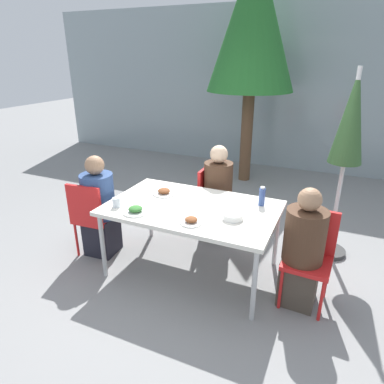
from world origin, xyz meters
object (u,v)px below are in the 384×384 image
at_px(closed_umbrella, 350,127).
at_px(bottle, 262,196).
at_px(drinking_cup, 116,202).
at_px(chair_left, 92,214).
at_px(salad_bowl, 233,216).
at_px(person_far, 218,196).
at_px(person_right, 303,252).
at_px(chair_right, 310,250).
at_px(tree_behind_left, 253,21).
at_px(chair_far, 213,197).
at_px(person_left, 99,209).

xyz_separation_m(closed_umbrella, bottle, (-0.68, -0.63, -0.61)).
distance_m(closed_umbrella, drinking_cup, 2.41).
distance_m(chair_left, closed_umbrella, 2.81).
xyz_separation_m(chair_left, salad_bowl, (1.57, 0.07, 0.26)).
relative_size(closed_umbrella, drinking_cup, 21.60).
relative_size(person_far, bottle, 6.01).
relative_size(person_right, drinking_cup, 11.94).
xyz_separation_m(closed_umbrella, salad_bowl, (-0.84, -1.04, -0.68)).
distance_m(chair_right, tree_behind_left, 3.88).
bearing_deg(tree_behind_left, person_far, -82.56).
distance_m(person_right, chair_far, 1.45).
height_order(chair_left, person_far, person_far).
distance_m(chair_left, chair_far, 1.42).
bearing_deg(salad_bowl, closed_umbrella, 51.02).
distance_m(chair_left, chair_right, 2.26).
bearing_deg(chair_far, salad_bowl, 29.63).
bearing_deg(closed_umbrella, chair_left, -155.29).
xyz_separation_m(person_left, chair_far, (0.98, 0.90, -0.03)).
relative_size(person_left, person_far, 0.98).
height_order(person_right, closed_umbrella, closed_umbrella).
relative_size(chair_far, closed_umbrella, 0.43).
xyz_separation_m(person_left, bottle, (1.69, 0.39, 0.29)).
bearing_deg(person_left, chair_right, -1.68).
height_order(person_left, bottle, person_left).
xyz_separation_m(person_far, drinking_cup, (-0.65, -1.08, 0.23)).
distance_m(chair_right, closed_umbrella, 1.32).
relative_size(chair_left, person_left, 0.76).
relative_size(person_right, person_far, 0.96).
distance_m(chair_right, drinking_cup, 1.84).
distance_m(person_far, tree_behind_left, 3.02).
xyz_separation_m(person_left, chair_right, (2.20, 0.11, -0.03)).
relative_size(closed_umbrella, salad_bowl, 10.61).
xyz_separation_m(person_right, tree_behind_left, (-1.37, 3.02, 2.07)).
bearing_deg(drinking_cup, salad_bowl, 10.61).
bearing_deg(tree_behind_left, chair_left, -104.66).
height_order(chair_far, bottle, bottle).
bearing_deg(bottle, person_right, -37.47).
distance_m(drinking_cup, tree_behind_left, 3.77).
height_order(chair_left, closed_umbrella, closed_umbrella).
height_order(chair_right, tree_behind_left, tree_behind_left).
xyz_separation_m(person_left, person_right, (2.15, 0.03, -0.01)).
distance_m(chair_left, bottle, 1.82).
height_order(chair_right, person_far, person_far).
relative_size(chair_right, closed_umbrella, 0.43).
distance_m(person_left, person_far, 1.37).
bearing_deg(person_right, bottle, -34.69).
height_order(person_right, chair_far, person_right).
relative_size(drinking_cup, tree_behind_left, 0.03).
xyz_separation_m(drinking_cup, salad_bowl, (1.11, 0.21, -0.02)).
relative_size(chair_left, person_right, 0.78).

